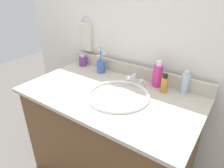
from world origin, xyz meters
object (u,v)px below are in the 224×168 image
(bottle_soap_pink, at_px, (158,75))
(bottle_oil_amber, at_px, (164,84))
(faucet, at_px, (134,81))
(cup_blue_plastic, at_px, (101,66))
(bottle_cream_purple, at_px, (83,61))
(hand_towel, at_px, (86,37))
(bottle_gel_clear, at_px, (185,83))

(bottle_soap_pink, bearing_deg, bottle_oil_amber, -37.33)
(faucet, distance_m, cup_blue_plastic, 0.31)
(faucet, height_order, bottle_cream_purple, bottle_cream_purple)
(bottle_cream_purple, height_order, cup_blue_plastic, cup_blue_plastic)
(hand_towel, relative_size, bottle_oil_amber, 1.77)
(bottle_gel_clear, distance_m, cup_blue_plastic, 0.63)
(bottle_oil_amber, bearing_deg, bottle_gel_clear, 30.39)
(bottle_gel_clear, relative_size, bottle_cream_purple, 1.60)
(bottle_gel_clear, height_order, bottle_soap_pink, bottle_soap_pink)
(hand_towel, bearing_deg, bottle_soap_pink, -5.50)
(bottle_oil_amber, distance_m, bottle_soap_pink, 0.09)
(bottle_cream_purple, xyz_separation_m, cup_blue_plastic, (0.21, -0.02, 0.01))
(hand_towel, bearing_deg, bottle_oil_amber, -9.05)
(hand_towel, xyz_separation_m, bottle_oil_amber, (0.74, -0.12, -0.16))
(bottle_oil_amber, bearing_deg, bottle_cream_purple, 176.57)
(bottle_gel_clear, relative_size, bottle_soap_pink, 0.83)
(bottle_oil_amber, height_order, bottle_soap_pink, bottle_soap_pink)
(bottle_gel_clear, bearing_deg, bottle_soap_pink, -176.82)
(bottle_oil_amber, xyz_separation_m, bottle_gel_clear, (0.11, 0.06, 0.01))
(hand_towel, height_order, bottle_soap_pink, hand_towel)
(bottle_soap_pink, distance_m, cup_blue_plastic, 0.45)
(hand_towel, bearing_deg, faucet, -14.43)
(hand_towel, height_order, bottle_gel_clear, hand_towel)
(faucet, xyz_separation_m, bottle_soap_pink, (0.14, 0.07, 0.05))
(bottle_oil_amber, height_order, bottle_gel_clear, bottle_gel_clear)
(faucet, distance_m, bottle_gel_clear, 0.33)
(cup_blue_plastic, bearing_deg, bottle_soap_pink, 4.02)
(faucet, height_order, bottle_soap_pink, bottle_soap_pink)
(bottle_cream_purple, bearing_deg, bottle_soap_pink, 0.84)
(faucet, bearing_deg, cup_blue_plastic, 172.53)
(bottle_oil_amber, bearing_deg, bottle_soap_pink, 142.67)
(bottle_cream_purple, relative_size, cup_blue_plastic, 0.47)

